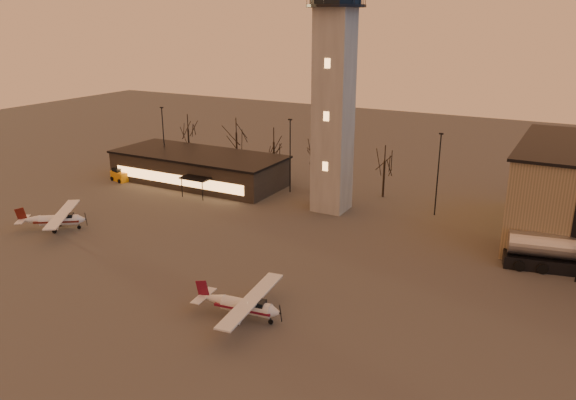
{
  "coord_description": "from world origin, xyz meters",
  "views": [
    {
      "loc": [
        27.08,
        -31.13,
        22.86
      ],
      "look_at": [
        3.09,
        13.0,
        6.54
      ],
      "focal_mm": 35.0,
      "sensor_mm": 36.0,
      "label": 1
    }
  ],
  "objects": [
    {
      "name": "light_poles",
      "position": [
        0.5,
        31.0,
        5.41
      ],
      "size": [
        58.5,
        12.25,
        10.14
      ],
      "color": "black",
      "rests_on": "ground"
    },
    {
      "name": "service_cart",
      "position": [
        -32.68,
        27.01,
        0.72
      ],
      "size": [
        3.28,
        2.48,
        1.89
      ],
      "rotation": [
        0.0,
        0.0,
        -0.25
      ],
      "color": "orange",
      "rests_on": "ground"
    },
    {
      "name": "tree_row",
      "position": [
        -13.7,
        39.16,
        5.94
      ],
      "size": [
        37.2,
        9.2,
        8.8
      ],
      "color": "black",
      "rests_on": "ground"
    },
    {
      "name": "ground",
      "position": [
        0.0,
        0.0,
        0.0
      ],
      "size": [
        220.0,
        220.0,
        0.0
      ],
      "primitive_type": "plane",
      "color": "#3C3A38",
      "rests_on": "ground"
    },
    {
      "name": "cessna_front",
      "position": [
        5.41,
        2.09,
        0.94
      ],
      "size": [
        7.9,
        9.96,
        2.74
      ],
      "rotation": [
        0.0,
        0.0,
        0.12
      ],
      "color": "silver",
      "rests_on": "ground"
    },
    {
      "name": "control_tower",
      "position": [
        0.0,
        30.0,
        16.33
      ],
      "size": [
        6.8,
        6.8,
        32.6
      ],
      "color": "gray",
      "rests_on": "ground"
    },
    {
      "name": "cessna_rear",
      "position": [
        -23.97,
        8.83,
        0.95
      ],
      "size": [
        8.22,
        9.09,
        2.79
      ],
      "rotation": [
        0.0,
        0.0,
        0.6
      ],
      "color": "white",
      "rests_on": "ground"
    },
    {
      "name": "terminal",
      "position": [
        -21.99,
        31.98,
        2.16
      ],
      "size": [
        25.4,
        12.2,
        4.3
      ],
      "color": "black",
      "rests_on": "ground"
    },
    {
      "name": "fuel_truck",
      "position": [
        26.17,
        23.99,
        1.4
      ],
      "size": [
        9.9,
        4.57,
        3.54
      ],
      "rotation": [
        0.0,
        0.0,
        0.19
      ],
      "color": "black",
      "rests_on": "ground"
    }
  ]
}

